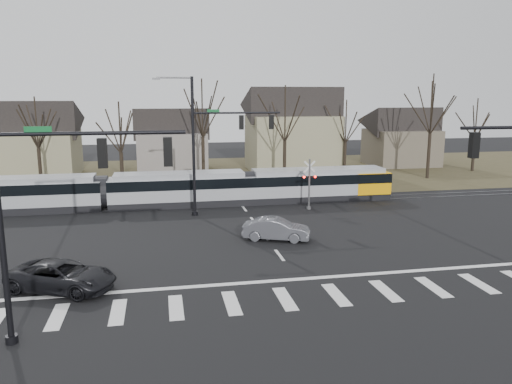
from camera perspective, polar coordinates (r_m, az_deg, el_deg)
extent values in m
plane|color=black|center=(26.60, 3.73, -8.55)|extent=(140.00, 140.00, 0.00)
cube|color=#38331E|center=(57.28, -4.38, 2.09)|extent=(140.00, 28.00, 0.01)
cube|color=silver|center=(22.53, -21.75, -13.09)|extent=(0.60, 2.60, 0.01)
cube|color=silver|center=(22.19, -15.50, -13.06)|extent=(0.60, 2.60, 0.01)
cube|color=silver|center=(22.10, -9.13, -12.88)|extent=(0.60, 2.60, 0.01)
cube|color=silver|center=(22.28, -2.80, -12.54)|extent=(0.60, 2.60, 0.01)
cube|color=silver|center=(22.71, 3.34, -12.07)|extent=(0.60, 2.60, 0.01)
cube|color=silver|center=(23.38, 9.17, -11.50)|extent=(0.60, 2.60, 0.01)
cube|color=silver|center=(24.27, 14.59, -10.86)|extent=(0.60, 2.60, 0.01)
cube|color=silver|center=(25.36, 19.58, -10.19)|extent=(0.60, 2.60, 0.01)
cube|color=silver|center=(26.61, 24.10, -9.51)|extent=(0.60, 2.60, 0.01)
cube|color=silver|center=(24.97, 4.79, -9.89)|extent=(28.00, 0.35, 0.01)
cube|color=silver|center=(28.43, 2.70, -7.22)|extent=(0.18, 2.00, 0.01)
cube|color=silver|center=(32.16, 1.02, -5.03)|extent=(0.18, 2.00, 0.01)
cube|color=silver|center=(35.94, -0.30, -3.29)|extent=(0.18, 2.00, 0.01)
cube|color=silver|center=(39.77, -1.37, -1.88)|extent=(0.18, 2.00, 0.01)
cube|color=silver|center=(43.63, -2.25, -0.72)|extent=(0.18, 2.00, 0.01)
cube|color=silver|center=(47.51, -2.98, 0.25)|extent=(0.18, 2.00, 0.01)
cube|color=silver|center=(51.41, -3.60, 1.07)|extent=(0.18, 2.00, 0.01)
cube|color=silver|center=(55.32, -4.14, 1.78)|extent=(0.18, 2.00, 0.01)
cube|color=#59595E|center=(40.82, -1.63, -1.51)|extent=(90.00, 0.12, 0.06)
cube|color=#59595E|center=(42.17, -1.94, -1.10)|extent=(90.00, 0.12, 0.06)
cube|color=gray|center=(42.30, -25.41, -0.30)|extent=(12.19, 2.63, 2.74)
cube|color=black|center=(42.20, -25.47, 0.44)|extent=(12.21, 2.66, 0.80)
cube|color=gray|center=(40.95, -8.68, 0.32)|extent=(11.25, 2.63, 2.74)
cube|color=black|center=(40.85, -8.70, 1.08)|extent=(11.27, 2.66, 0.80)
cube|color=gray|center=(43.00, 7.12, 0.87)|extent=(12.19, 2.63, 2.74)
cube|color=black|center=(42.91, 7.14, 1.60)|extent=(12.21, 2.66, 0.80)
cube|color=#FFA907|center=(44.61, 12.75, 1.17)|extent=(3.00, 2.68, 1.83)
imported|color=#4F5056|center=(31.18, 2.34, -4.26)|extent=(4.21, 5.11, 1.37)
imported|color=black|center=(25.03, -21.33, -8.92)|extent=(5.97, 6.68, 1.39)
cylinder|color=black|center=(20.98, -26.13, -14.87)|extent=(0.44, 0.44, 0.30)
cylinder|color=black|center=(18.41, -18.28, 6.39)|extent=(6.50, 0.14, 0.14)
cube|color=#0C5926|center=(18.70, -23.66, 6.54)|extent=(0.90, 0.03, 0.22)
cube|color=black|center=(18.44, -17.15, 4.27)|extent=(0.32, 0.32, 1.05)
sphere|color=#FF0C07|center=(18.40, -17.20, 5.29)|extent=(0.22, 0.22, 0.22)
cube|color=black|center=(18.33, -10.04, 4.56)|extent=(0.32, 0.32, 1.05)
sphere|color=#FF0C07|center=(18.30, -10.08, 5.58)|extent=(0.22, 0.22, 0.22)
cube|color=black|center=(22.23, 23.66, 4.92)|extent=(0.32, 0.32, 1.05)
sphere|color=#FF0C07|center=(22.20, 23.73, 5.76)|extent=(0.22, 0.22, 0.22)
cylinder|color=black|center=(37.00, -7.16, 5.06)|extent=(0.22, 0.22, 10.20)
cylinder|color=black|center=(37.83, -6.98, -2.42)|extent=(0.44, 0.44, 0.30)
cylinder|color=black|center=(37.18, -2.19, 9.03)|extent=(6.50, 0.14, 0.14)
cube|color=#0C5926|center=(36.95, -4.91, 9.22)|extent=(0.90, 0.03, 0.22)
cube|color=black|center=(37.26, -1.68, 7.96)|extent=(0.32, 0.32, 1.05)
sphere|color=#FF0C07|center=(37.24, -1.68, 8.47)|extent=(0.22, 0.22, 0.22)
cube|color=black|center=(37.69, 1.77, 8.00)|extent=(0.32, 0.32, 1.05)
sphere|color=#FF0C07|center=(37.68, 1.77, 8.50)|extent=(0.22, 0.22, 0.22)
cube|color=#59595B|center=(36.73, -11.34, 12.58)|extent=(0.55, 0.22, 0.14)
cylinder|color=#59595B|center=(39.36, 6.11, 0.88)|extent=(0.14, 0.14, 4.00)
cylinder|color=#59595B|center=(39.74, 6.05, -1.82)|extent=(0.36, 0.36, 0.20)
cube|color=silver|center=(39.13, 6.15, 2.90)|extent=(0.95, 0.04, 0.95)
cube|color=silver|center=(39.13, 6.15, 2.90)|extent=(0.95, 0.04, 0.95)
cube|color=black|center=(39.26, 6.13, 1.74)|extent=(1.00, 0.10, 0.12)
sphere|color=#FF0C07|center=(39.05, 5.53, 1.71)|extent=(0.18, 0.18, 0.18)
sphere|color=#FF0C07|center=(39.31, 6.79, 1.74)|extent=(0.18, 0.18, 0.18)
cube|color=gray|center=(60.12, -23.99, 3.99)|extent=(9.00, 8.00, 5.00)
cube|color=slate|center=(60.60, -9.57, 4.61)|extent=(8.00, 7.00, 4.50)
cube|color=gray|center=(59.53, 4.14, 5.58)|extent=(10.00, 8.00, 6.50)
cube|color=brown|center=(66.91, 16.22, 4.92)|extent=(8.00, 7.00, 4.50)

